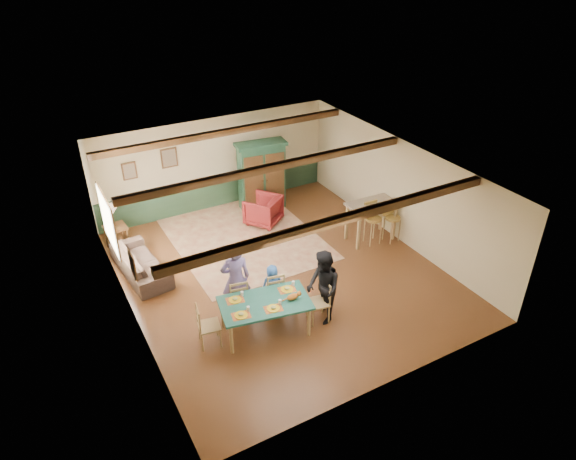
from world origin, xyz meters
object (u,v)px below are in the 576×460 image
dining_chair_far_left (238,296)px  table_lamp (113,216)px  sofa (140,263)px  person_man (236,279)px  person_woman (323,287)px  end_table (117,238)px  dining_chair_end_left (209,325)px  bar_stool_right (392,222)px  counter_table (371,221)px  armoire (262,176)px  dining_chair_end_right (318,302)px  bar_stool_left (373,224)px  cat (293,296)px  person_child (273,286)px  armchair (263,210)px  dining_chair_far_right (274,289)px  dining_table (265,317)px

dining_chair_far_left → table_lamp: bearing=-56.5°
sofa → person_man: bearing=-154.8°
person_man → person_woman: bearing=154.1°
end_table → dining_chair_end_left: bearing=-80.1°
bar_stool_right → counter_table: bearing=138.6°
end_table → armoire: bearing=3.5°
dining_chair_end_right → armoire: armoire is taller
dining_chair_far_left → dining_chair_end_right: same height
bar_stool_right → dining_chair_end_left: bearing=-171.3°
dining_chair_end_left → bar_stool_left: 5.36m
end_table → cat: bearing=-63.5°
dining_chair_end_right → counter_table: bearing=136.3°
dining_chair_end_right → cat: dining_chair_end_right is taller
bar_stool_left → person_child: bearing=-160.6°
armchair → counter_table: counter_table is taller
cat → dining_chair_end_left: bearing=176.6°
cat → sofa: cat is taller
dining_chair_far_right → person_child: size_ratio=0.95×
sofa → armchair: bearing=-83.4°
armoire → armchair: (-0.40, -0.87, -0.61)m
dining_chair_far_right → dining_chair_end_right: 1.04m
person_man → counter_table: person_man is taller
dining_table → cat: bearing=-20.8°
person_woman → armchair: size_ratio=1.85×
person_child → dining_table: bearing=63.4°
armchair → table_lamp: size_ratio=1.48×
sofa → counter_table: counter_table is taller
dining_chair_far_right → dining_chair_end_right: bearing=136.2°
armoire → person_child: bearing=-106.3°
bar_stool_right → person_child: bearing=-172.7°
dining_table → armchair: armchair is taller
dining_chair_far_right → person_man: bearing=-5.7°
dining_chair_far_left → dining_chair_end_left: size_ratio=1.00×
table_lamp → counter_table: size_ratio=0.47×
sofa → table_lamp: 1.54m
sofa → dining_table: bearing=-158.3°
dining_chair_end_right → person_man: bearing=-117.3°
dining_chair_far_left → bar_stool_right: bearing=-160.0°
dining_chair_end_right → person_child: (-0.59, 0.92, 0.03)m
cat → bar_stool_left: size_ratio=0.31×
dining_table → counter_table: size_ratio=1.40×
bar_stool_right → bar_stool_left: bearing=158.0°
armoire → end_table: armoire is taller
end_table → counter_table: bearing=-24.8°
dining_chair_far_left → dining_chair_far_right: 0.80m
table_lamp → person_man: bearing=-66.5°
cat → bar_stool_left: (3.49, 1.93, -0.26)m
end_table → dining_chair_far_right: bearing=-58.9°
sofa → bar_stool_left: bar_stool_left is taller
dining_chair_end_right → end_table: (-3.03, 4.87, -0.15)m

